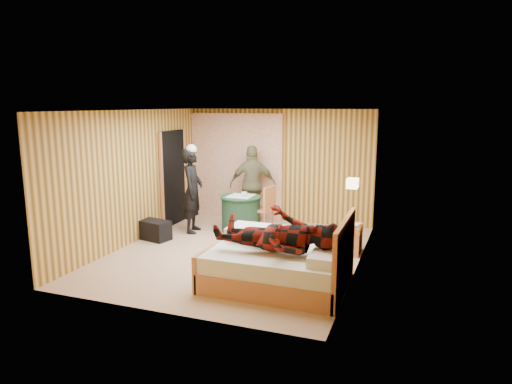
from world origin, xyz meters
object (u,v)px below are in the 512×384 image
(round_table, at_px, (241,213))
(woman_standing, at_px, (192,191))
(bed, at_px, (280,263))
(duffel_bag, at_px, (154,230))
(nightstand, at_px, (350,238))
(chair_far, at_px, (251,199))
(wall_lamp, at_px, (353,183))
(man_at_table, at_px, (253,185))
(man_on_bed, at_px, (277,224))
(chair_near, at_px, (265,205))

(round_table, relative_size, woman_standing, 0.49)
(bed, relative_size, duffel_bag, 2.98)
(bed, relative_size, round_table, 2.34)
(nightstand, xyz_separation_m, chair_far, (-2.37, 1.30, 0.27))
(bed, bearing_deg, wall_lamp, 62.34)
(round_table, xyz_separation_m, man_at_table, (-0.00, 0.71, 0.48))
(man_on_bed, bearing_deg, round_table, 121.32)
(duffel_bag, relative_size, man_on_bed, 0.38)
(chair_far, height_order, duffel_bag, chair_far)
(round_table, bearing_deg, man_on_bed, -58.68)
(man_at_table, xyz_separation_m, man_on_bed, (1.61, -3.36, 0.10))
(woman_standing, xyz_separation_m, man_at_table, (0.91, 1.09, -0.00))
(round_table, distance_m, man_at_table, 0.86)
(round_table, height_order, chair_far, chair_far)
(bed, relative_size, chair_far, 2.14)
(nightstand, height_order, man_at_table, man_at_table)
(round_table, bearing_deg, bed, -56.75)
(duffel_bag, bearing_deg, nightstand, 20.54)
(bed, distance_m, woman_standing, 3.28)
(chair_far, relative_size, man_on_bed, 0.53)
(chair_far, xyz_separation_m, duffel_bag, (-1.36, -1.79, -0.35))
(wall_lamp, height_order, man_at_table, man_at_table)
(nightstand, height_order, woman_standing, woman_standing)
(nightstand, relative_size, man_on_bed, 0.30)
(nightstand, bearing_deg, wall_lamp, -81.01)
(woman_standing, bearing_deg, man_on_bed, -144.39)
(chair_near, bearing_deg, woman_standing, -56.83)
(round_table, bearing_deg, chair_far, 92.05)
(man_at_table, bearing_deg, bed, 98.59)
(woman_standing, relative_size, man_at_table, 1.00)
(man_on_bed, bearing_deg, bed, 96.12)
(nightstand, relative_size, chair_far, 0.57)
(chair_near, bearing_deg, man_at_table, -126.89)
(wall_lamp, bearing_deg, chair_near, 151.42)
(duffel_bag, bearing_deg, wall_lamp, 16.35)
(nightstand, bearing_deg, man_on_bed, -109.85)
(wall_lamp, distance_m, round_table, 2.71)
(nightstand, height_order, man_on_bed, man_on_bed)
(nightstand, relative_size, duffel_bag, 0.80)
(man_at_table, height_order, man_on_bed, man_on_bed)
(wall_lamp, height_order, chair_near, wall_lamp)
(round_table, height_order, man_on_bed, man_on_bed)
(chair_far, relative_size, woman_standing, 0.54)
(woman_standing, bearing_deg, man_at_table, -52.34)
(chair_far, xyz_separation_m, chair_near, (0.51, -0.53, 0.02))
(wall_lamp, xyz_separation_m, man_on_bed, (-0.77, -1.75, -0.34))
(wall_lamp, distance_m, woman_standing, 3.37)
(nightstand, height_order, chair_near, chair_near)
(duffel_bag, distance_m, man_on_bed, 3.46)
(nightstand, distance_m, chair_far, 2.71)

